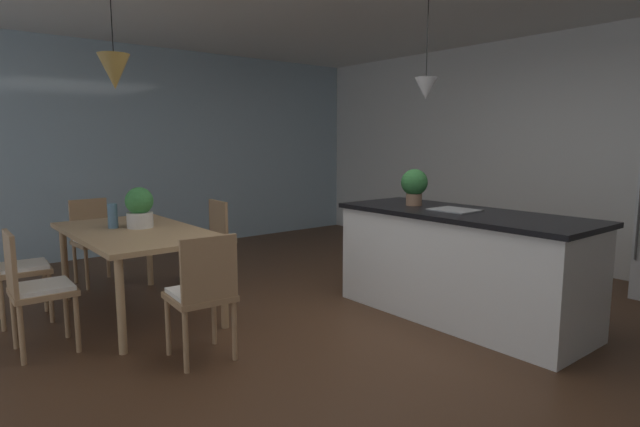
# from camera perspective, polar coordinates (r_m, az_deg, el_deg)

# --- Properties ---
(ground_plane) EXTENTS (10.00, 8.40, 0.04)m
(ground_plane) POSITION_cam_1_polar(r_m,az_deg,el_deg) (4.11, 4.85, -13.25)
(ground_plane) COLOR #4C301E
(wall_back_kitchen) EXTENTS (10.00, 0.12, 2.70)m
(wall_back_kitchen) POSITION_cam_1_polar(r_m,az_deg,el_deg) (6.53, 26.24, 6.17)
(wall_back_kitchen) COLOR silver
(wall_back_kitchen) RESTS_ON ground_plane
(window_wall_left_glazing) EXTENTS (0.06, 8.40, 2.70)m
(window_wall_left_glazing) POSITION_cam_1_polar(r_m,az_deg,el_deg) (7.32, -17.77, 6.73)
(window_wall_left_glazing) COLOR #9EB7C6
(window_wall_left_glazing) RESTS_ON ground_plane
(dining_table) EXTENTS (1.74, 0.96, 0.73)m
(dining_table) POSITION_cam_1_polar(r_m,az_deg,el_deg) (4.62, -19.77, -2.53)
(dining_table) COLOR tan
(dining_table) RESTS_ON ground_plane
(chair_near_right) EXTENTS (0.41, 0.41, 0.87)m
(chair_near_right) POSITION_cam_1_polar(r_m,az_deg,el_deg) (4.09, -29.16, -7.12)
(chair_near_right) COLOR #A87F56
(chair_near_right) RESTS_ON ground_plane
(chair_window_end) EXTENTS (0.43, 0.43, 0.87)m
(chair_window_end) POSITION_cam_1_polar(r_m,az_deg,el_deg) (5.82, -23.78, -2.50)
(chair_window_end) COLOR #A87F56
(chair_window_end) RESTS_ON ground_plane
(chair_far_left) EXTENTS (0.42, 0.42, 0.87)m
(chair_far_left) POSITION_cam_1_polar(r_m,az_deg,el_deg) (5.33, -12.44, -2.91)
(chair_far_left) COLOR #A87F56
(chair_far_left) RESTS_ON ground_plane
(chair_near_left) EXTENTS (0.43, 0.43, 0.87)m
(chair_near_left) POSITION_cam_1_polar(r_m,az_deg,el_deg) (4.84, -30.78, -4.98)
(chair_near_left) COLOR #A87F56
(chair_near_left) RESTS_ON ground_plane
(chair_kitchen_end) EXTENTS (0.43, 0.43, 0.87)m
(chair_kitchen_end) POSITION_cam_1_polar(r_m,az_deg,el_deg) (3.54, -12.94, -8.51)
(chair_kitchen_end) COLOR #A87F56
(chair_kitchen_end) RESTS_ON ground_plane
(kitchen_island) EXTENTS (2.13, 0.83, 0.91)m
(kitchen_island) POSITION_cam_1_polar(r_m,az_deg,el_deg) (4.43, 15.31, -5.40)
(kitchen_island) COLOR white
(kitchen_island) RESTS_ON ground_plane
(pendant_over_table) EXTENTS (0.25, 0.25, 0.82)m
(pendant_over_table) POSITION_cam_1_polar(r_m,az_deg,el_deg) (4.48, -21.89, 14.44)
(pendant_over_table) COLOR black
(pendant_over_island_main) EXTENTS (0.20, 0.20, 0.87)m
(pendant_over_island_main) POSITION_cam_1_polar(r_m,az_deg,el_deg) (4.59, 11.70, 13.49)
(pendant_over_island_main) COLOR black
(potted_plant_on_island) EXTENTS (0.24, 0.24, 0.33)m
(potted_plant_on_island) POSITION_cam_1_polar(r_m,az_deg,el_deg) (4.65, 10.44, 3.17)
(potted_plant_on_island) COLOR #8C664C
(potted_plant_on_island) RESTS_ON kitchen_island
(potted_plant_on_table) EXTENTS (0.24, 0.24, 0.35)m
(potted_plant_on_table) POSITION_cam_1_polar(r_m,az_deg,el_deg) (4.69, -19.43, 0.67)
(potted_plant_on_table) COLOR beige
(potted_plant_on_table) RESTS_ON dining_table
(vase_on_dining_table) EXTENTS (0.08, 0.08, 0.21)m
(vase_on_dining_table) POSITION_cam_1_polar(r_m,az_deg,el_deg) (4.75, -22.05, -0.24)
(vase_on_dining_table) COLOR slate
(vase_on_dining_table) RESTS_ON dining_table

